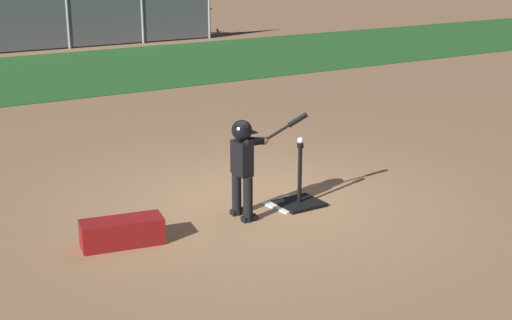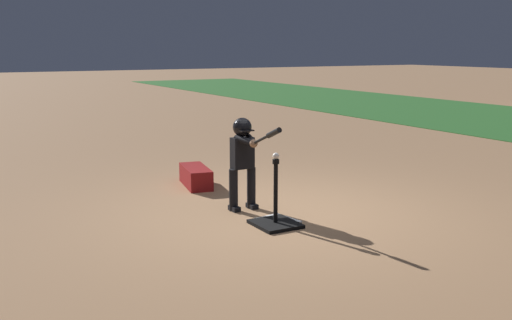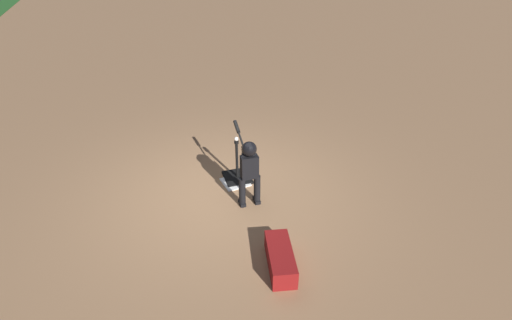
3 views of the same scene
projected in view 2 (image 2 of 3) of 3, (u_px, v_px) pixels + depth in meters
name	position (u px, v px, depth m)	size (l,w,h in m)	color
ground_plane	(285.00, 213.00, 7.23)	(90.00, 90.00, 0.00)	#99704C
home_plate	(275.00, 221.00, 6.88)	(0.44, 0.44, 0.02)	white
batting_tee	(275.00, 218.00, 6.72)	(0.52, 0.46, 0.76)	black
batter_child	(244.00, 152.00, 7.25)	(0.99, 0.36, 1.14)	black
baseball	(276.00, 156.00, 6.59)	(0.07, 0.07, 0.07)	white
equipment_bag	(196.00, 177.00, 8.63)	(0.84, 0.32, 0.28)	maroon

